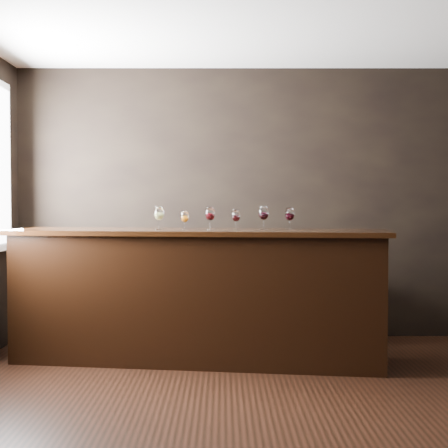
{
  "coord_description": "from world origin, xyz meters",
  "views": [
    {
      "loc": [
        -0.37,
        -4.25,
        1.41
      ],
      "look_at": [
        -0.36,
        1.25,
        1.22
      ],
      "focal_mm": 50.0,
      "sensor_mm": 36.0,
      "label": 1
    }
  ],
  "objects_px": {
    "glass_amber": "(185,217)",
    "glass_red_a": "(210,214)",
    "glass_red_d": "(290,215)",
    "back_bar_shelf": "(226,303)",
    "glass_white": "(159,214)",
    "glass_red_b": "(236,216)",
    "glass_red_c": "(264,214)",
    "bar_counter": "(197,298)"
  },
  "relations": [
    {
      "from": "glass_amber",
      "to": "glass_red_c",
      "type": "distance_m",
      "value": 0.7
    },
    {
      "from": "back_bar_shelf",
      "to": "glass_white",
      "type": "bearing_deg",
      "value": -128.24
    },
    {
      "from": "bar_counter",
      "to": "glass_red_b",
      "type": "relative_size",
      "value": 18.01
    },
    {
      "from": "glass_amber",
      "to": "glass_red_b",
      "type": "xyz_separation_m",
      "value": [
        0.45,
        -0.0,
        0.01
      ]
    },
    {
      "from": "glass_amber",
      "to": "glass_red_a",
      "type": "xyz_separation_m",
      "value": [
        0.22,
        -0.02,
        0.02
      ]
    },
    {
      "from": "glass_amber",
      "to": "glass_red_a",
      "type": "bearing_deg",
      "value": -6.31
    },
    {
      "from": "glass_white",
      "to": "glass_red_d",
      "type": "height_order",
      "value": "glass_white"
    },
    {
      "from": "bar_counter",
      "to": "glass_red_c",
      "type": "relative_size",
      "value": 15.15
    },
    {
      "from": "glass_red_c",
      "to": "glass_red_d",
      "type": "xyz_separation_m",
      "value": [
        0.23,
        0.03,
        -0.01
      ]
    },
    {
      "from": "glass_amber",
      "to": "glass_red_b",
      "type": "bearing_deg",
      "value": -0.08
    },
    {
      "from": "glass_white",
      "to": "glass_red_c",
      "type": "relative_size",
      "value": 0.98
    },
    {
      "from": "glass_white",
      "to": "glass_red_c",
      "type": "xyz_separation_m",
      "value": [
        0.93,
        -0.02,
        0.0
      ]
    },
    {
      "from": "glass_red_a",
      "to": "glass_red_d",
      "type": "distance_m",
      "value": 0.71
    },
    {
      "from": "glass_red_a",
      "to": "glass_red_d",
      "type": "relative_size",
      "value": 1.02
    },
    {
      "from": "glass_amber",
      "to": "glass_red_c",
      "type": "relative_size",
      "value": 0.79
    },
    {
      "from": "back_bar_shelf",
      "to": "glass_amber",
      "type": "xyz_separation_m",
      "value": [
        -0.37,
        -0.79,
        0.89
      ]
    },
    {
      "from": "bar_counter",
      "to": "glass_red_d",
      "type": "distance_m",
      "value": 1.11
    },
    {
      "from": "glass_red_c",
      "to": "glass_red_d",
      "type": "relative_size",
      "value": 1.07
    },
    {
      "from": "glass_white",
      "to": "glass_red_c",
      "type": "bearing_deg",
      "value": -1.13
    },
    {
      "from": "glass_red_c",
      "to": "glass_red_d",
      "type": "bearing_deg",
      "value": 7.04
    },
    {
      "from": "glass_amber",
      "to": "bar_counter",
      "type": "bearing_deg",
      "value": 0.15
    },
    {
      "from": "bar_counter",
      "to": "glass_red_a",
      "type": "bearing_deg",
      "value": -4.68
    },
    {
      "from": "glass_white",
      "to": "glass_red_a",
      "type": "xyz_separation_m",
      "value": [
        0.45,
        -0.05,
        -0.0
      ]
    },
    {
      "from": "back_bar_shelf",
      "to": "glass_red_a",
      "type": "distance_m",
      "value": 1.23
    },
    {
      "from": "back_bar_shelf",
      "to": "glass_red_b",
      "type": "bearing_deg",
      "value": -84.0
    },
    {
      "from": "glass_white",
      "to": "glass_red_b",
      "type": "height_order",
      "value": "glass_white"
    },
    {
      "from": "glass_red_b",
      "to": "glass_red_c",
      "type": "bearing_deg",
      "value": 1.43
    },
    {
      "from": "back_bar_shelf",
      "to": "glass_amber",
      "type": "bearing_deg",
      "value": -115.24
    },
    {
      "from": "glass_red_a",
      "to": "glass_red_c",
      "type": "xyz_separation_m",
      "value": [
        0.47,
        0.03,
        0.01
      ]
    },
    {
      "from": "glass_red_a",
      "to": "glass_amber",
      "type": "bearing_deg",
      "value": 173.69
    },
    {
      "from": "back_bar_shelf",
      "to": "glass_red_b",
      "type": "height_order",
      "value": "glass_red_b"
    },
    {
      "from": "glass_red_b",
      "to": "glass_red_c",
      "type": "relative_size",
      "value": 0.84
    },
    {
      "from": "glass_red_a",
      "to": "glass_red_c",
      "type": "distance_m",
      "value": 0.47
    },
    {
      "from": "bar_counter",
      "to": "glass_white",
      "type": "xyz_separation_m",
      "value": [
        -0.34,
        0.02,
        0.75
      ]
    },
    {
      "from": "back_bar_shelf",
      "to": "glass_red_d",
      "type": "xyz_separation_m",
      "value": [
        0.56,
        -0.75,
        0.91
      ]
    },
    {
      "from": "glass_amber",
      "to": "glass_white",
      "type": "bearing_deg",
      "value": 174.08
    },
    {
      "from": "glass_white",
      "to": "bar_counter",
      "type": "bearing_deg",
      "value": -3.98
    },
    {
      "from": "back_bar_shelf",
      "to": "glass_red_a",
      "type": "xyz_separation_m",
      "value": [
        -0.15,
        -0.81,
        0.91
      ]
    },
    {
      "from": "bar_counter",
      "to": "glass_white",
      "type": "relative_size",
      "value": 15.46
    },
    {
      "from": "glass_amber",
      "to": "glass_red_d",
      "type": "bearing_deg",
      "value": 2.12
    },
    {
      "from": "bar_counter",
      "to": "glass_red_a",
      "type": "xyz_separation_m",
      "value": [
        0.12,
        -0.03,
        0.74
      ]
    },
    {
      "from": "bar_counter",
      "to": "back_bar_shelf",
      "type": "bearing_deg",
      "value": 79.07
    }
  ]
}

